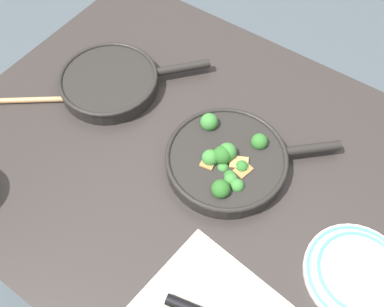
{
  "coord_description": "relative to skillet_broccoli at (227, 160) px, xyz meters",
  "views": [
    {
      "loc": [
        -0.33,
        0.47,
        1.65
      ],
      "look_at": [
        0.0,
        0.0,
        0.77
      ],
      "focal_mm": 40.0,
      "sensor_mm": 36.0,
      "label": 1
    }
  ],
  "objects": [
    {
      "name": "dining_table_red",
      "position": [
        0.08,
        0.03,
        -0.11
      ],
      "size": [
        1.23,
        0.97,
        0.75
      ],
      "color": "#2D2826",
      "rests_on": "ground_plane"
    },
    {
      "name": "wooden_spoon",
      "position": [
        0.49,
        0.09,
        -0.02
      ],
      "size": [
        0.33,
        0.26,
        0.02
      ],
      "rotation": [
        0.0,
        0.0,
        3.79
      ],
      "color": "tan",
      "rests_on": "dining_table_red"
    },
    {
      "name": "skillet_broccoli",
      "position": [
        0.0,
        0.0,
        0.0
      ],
      "size": [
        0.37,
        0.35,
        0.08
      ],
      "rotation": [
        0.0,
        0.0,
        3.9
      ],
      "color": "black",
      "rests_on": "dining_table_red"
    },
    {
      "name": "skillet_eggs",
      "position": [
        0.4,
        -0.03,
        -0.0
      ],
      "size": [
        0.33,
        0.36,
        0.05
      ],
      "rotation": [
        0.0,
        0.0,
        3.99
      ],
      "color": "black",
      "rests_on": "dining_table_red"
    },
    {
      "name": "ground_plane",
      "position": [
        0.08,
        0.03,
        -0.78
      ],
      "size": [
        14.0,
        14.0,
        0.0
      ],
      "primitive_type": "plane",
      "color": "#424C51"
    },
    {
      "name": "dinner_plate_stack",
      "position": [
        -0.37,
        0.07,
        -0.01
      ],
      "size": [
        0.23,
        0.23,
        0.03
      ],
      "color": "silver",
      "rests_on": "dining_table_red"
    }
  ]
}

